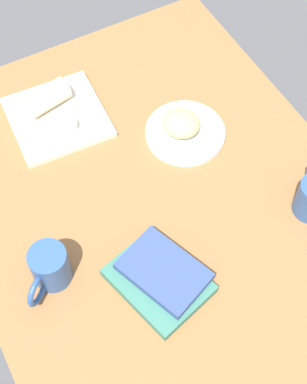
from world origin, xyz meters
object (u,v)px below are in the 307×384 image
sauce_cup (67,125)px  breakfast_wrap (47,98)px  scone_pastry (181,123)px  round_plate (185,133)px  second_mug (49,268)px  square_plate (58,117)px  book_stack (161,277)px

sauce_cup → breakfast_wrap: (9.45, 1.26, 1.58)cm
scone_pastry → sauce_cup: 28.57cm
round_plate → second_mug: (-20.15, 45.03, 4.47)cm
sauce_cup → second_mug: (-34.90, 19.28, 2.20)cm
scone_pastry → square_plate: size_ratio=0.41×
sauce_cup → breakfast_wrap: size_ratio=0.45×
scone_pastry → breakfast_wrap: 35.06cm
sauce_cup → book_stack: 46.79cm
book_stack → square_plate: bearing=1.8°
round_plate → scone_pastry: size_ratio=2.10×
scone_pastry → second_mug: (-21.17, 44.32, 1.32)cm
sauce_cup → square_plate: bearing=7.6°
square_plate → book_stack: (-52.02, -1.64, 1.22)cm
round_plate → scone_pastry: bearing=35.0°
book_stack → second_mug: bearing=59.6°
scone_pastry → square_plate: (18.98, 25.74, -3.05)cm
round_plate → breakfast_wrap: bearing=48.2°
scone_pastry → breakfast_wrap: size_ratio=0.84×
scone_pastry → breakfast_wrap: (23.18, 26.30, 0.70)cm
second_mug → round_plate: bearing=-65.9°
breakfast_wrap → second_mug: (-44.34, 18.02, 0.62)cm
breakfast_wrap → second_mug: bearing=145.9°
round_plate → breakfast_wrap: 36.47cm
round_plate → square_plate: (20.00, 26.46, 0.10)cm
round_plate → book_stack: (-32.02, 24.82, 1.32)cm
round_plate → square_plate: 33.16cm
square_plate → second_mug: 44.45cm
sauce_cup → second_mug: second_mug is taller
book_stack → second_mug: second_mug is taller
breakfast_wrap → square_plate: bearing=175.7°
book_stack → scone_pastry: bearing=-36.1°
round_plate → scone_pastry: 3.39cm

